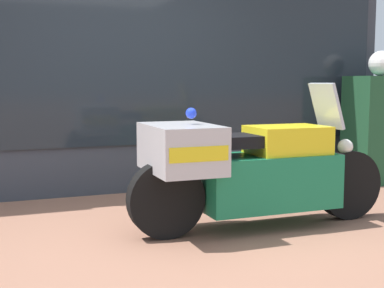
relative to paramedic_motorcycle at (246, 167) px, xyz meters
name	(u,v)px	position (x,y,z in m)	size (l,w,h in m)	color
ground_plane	(177,235)	(-0.61, 0.04, -0.54)	(60.00, 60.00, 0.00)	#8E604C
shop_building	(78,19)	(-1.06, 2.04, 1.41)	(6.86, 0.55, 3.88)	#333842
window_display	(154,151)	(-0.18, 2.07, -0.10)	(5.42, 0.30, 1.78)	slate
paramedic_motorcycle	(246,167)	(0.00, 0.00, 0.00)	(2.40, 0.80, 1.25)	black
utility_cabinet	(384,129)	(2.63, 1.37, 0.13)	(0.93, 0.54, 1.33)	#1E4C2D
white_helmet	(381,63)	(2.51, 1.33, 0.95)	(0.31, 0.31, 0.31)	white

